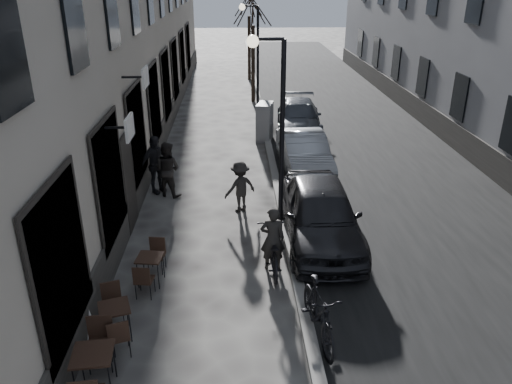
{
  "coord_description": "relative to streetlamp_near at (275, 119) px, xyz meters",
  "views": [
    {
      "loc": [
        -1.15,
        -5.48,
        6.35
      ],
      "look_at": [
        -0.68,
        4.83,
        1.8
      ],
      "focal_mm": 35.0,
      "sensor_mm": 36.0,
      "label": 1
    }
  ],
  "objects": [
    {
      "name": "utility_cabinet",
      "position": [
        0.27,
        8.26,
        -2.39
      ],
      "size": [
        0.78,
        1.12,
        1.53
      ],
      "primitive_type": "cube",
      "rotation": [
        0.0,
        0.0,
        -0.24
      ],
      "color": "slate",
      "rests_on": "ground"
    },
    {
      "name": "tree_near",
      "position": [
        0.07,
        15.0,
        1.5
      ],
      "size": [
        2.4,
        2.4,
        5.7
      ],
      "color": "black",
      "rests_on": "ground"
    },
    {
      "name": "pedestrian_far",
      "position": [
        -3.43,
        3.07,
        -2.24
      ],
      "size": [
        1.09,
        1.07,
        1.84
      ],
      "primitive_type": "imported",
      "rotation": [
        0.0,
        0.0,
        0.76
      ],
      "color": "black",
      "rests_on": "ground"
    },
    {
      "name": "pedestrian_mid",
      "position": [
        -0.84,
        1.61,
        -2.41
      ],
      "size": [
        1.12,
        0.96,
        1.5
      ],
      "primitive_type": "imported",
      "rotation": [
        0.0,
        0.0,
        3.65
      ],
      "color": "#262421",
      "rests_on": "ground"
    },
    {
      "name": "bistro_set_a",
      "position": [
        -3.31,
        -5.12,
        -2.68
      ],
      "size": [
        0.69,
        1.6,
        0.93
      ],
      "rotation": [
        0.0,
        0.0,
        0.09
      ],
      "color": "black",
      "rests_on": "ground"
    },
    {
      "name": "streetlamp_far",
      "position": [
        0.0,
        12.0,
        0.0
      ],
      "size": [
        0.9,
        0.28,
        5.09
      ],
      "color": "black",
      "rests_on": "ground"
    },
    {
      "name": "bistro_set_c",
      "position": [
        -2.88,
        -2.0,
        -2.75
      ],
      "size": [
        0.61,
        1.37,
        0.79
      ],
      "rotation": [
        0.0,
        0.0,
        -0.12
      ],
      "color": "black",
      "rests_on": "ground"
    },
    {
      "name": "streetlamp_near",
      "position": [
        0.0,
        0.0,
        0.0
      ],
      "size": [
        0.9,
        0.28,
        5.09
      ],
      "color": "black",
      "rests_on": "ground"
    },
    {
      "name": "car_far",
      "position": [
        1.82,
        9.39,
        -2.51
      ],
      "size": [
        2.15,
        4.62,
        1.31
      ],
      "primitive_type": "imported",
      "rotation": [
        0.0,
        0.0,
        -0.07
      ],
      "color": "#3B3F46",
      "rests_on": "ground"
    },
    {
      "name": "bicycle",
      "position": [
        -0.15,
        -1.52,
        -2.68
      ],
      "size": [
        0.67,
        1.84,
        0.96
      ],
      "primitive_type": "imported",
      "rotation": [
        0.0,
        0.0,
        3.16
      ],
      "color": "black",
      "rests_on": "ground"
    },
    {
      "name": "bistro_set_b",
      "position": [
        -3.26,
        -3.79,
        -2.74
      ],
      "size": [
        0.78,
        1.42,
        0.81
      ],
      "rotation": [
        0.0,
        0.0,
        0.31
      ],
      "color": "black",
      "rests_on": "ground"
    },
    {
      "name": "sign_board",
      "position": [
        -3.84,
        -3.98,
        -2.74
      ],
      "size": [
        0.51,
        0.65,
        1.03
      ],
      "rotation": [
        0.0,
        0.0,
        -0.3
      ],
      "color": "black",
      "rests_on": "ground"
    },
    {
      "name": "kerb",
      "position": [
        0.37,
        10.0,
        -3.1
      ],
      "size": [
        0.25,
        60.0,
        0.12
      ],
      "primitive_type": "cube",
      "color": "slate",
      "rests_on": "ground"
    },
    {
      "name": "cyclist_rider",
      "position": [
        -0.15,
        -1.52,
        -2.38
      ],
      "size": [
        0.58,
        0.39,
        1.57
      ],
      "primitive_type": "imported",
      "rotation": [
        0.0,
        0.0,
        3.16
      ],
      "color": "#272422",
      "rests_on": "ground"
    },
    {
      "name": "moped",
      "position": [
        0.52,
        -4.0,
        -2.58
      ],
      "size": [
        0.78,
        1.98,
        1.16
      ],
      "primitive_type": "imported",
      "rotation": [
        0.0,
        0.0,
        0.13
      ],
      "color": "black",
      "rests_on": "ground"
    },
    {
      "name": "car_near",
      "position": [
        1.17,
        -0.26,
        -2.38
      ],
      "size": [
        1.89,
        4.57,
        1.55
      ],
      "primitive_type": "imported",
      "rotation": [
        0.0,
        0.0,
        -0.01
      ],
      "color": "black",
      "rests_on": "ground"
    },
    {
      "name": "pedestrian_near",
      "position": [
        -3.04,
        2.81,
        -2.3
      ],
      "size": [
        1.03,
        0.95,
        1.72
      ],
      "primitive_type": "imported",
      "rotation": [
        0.0,
        0.0,
        2.69
      ],
      "color": "black",
      "rests_on": "ground"
    },
    {
      "name": "road",
      "position": [
        4.02,
        10.0,
        -3.16
      ],
      "size": [
        7.3,
        60.0,
        0.0
      ],
      "primitive_type": "cube",
      "color": "black",
      "rests_on": "ground"
    },
    {
      "name": "tree_far",
      "position": [
        0.07,
        21.0,
        1.5
      ],
      "size": [
        2.4,
        2.4,
        5.7
      ],
      "color": "black",
      "rests_on": "ground"
    },
    {
      "name": "car_mid",
      "position": [
        1.41,
        4.58,
        -2.48
      ],
      "size": [
        1.64,
        4.19,
        1.36
      ],
      "primitive_type": "imported",
      "rotation": [
        0.0,
        0.0,
        0.05
      ],
      "color": "#969A9E",
      "rests_on": "ground"
    }
  ]
}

